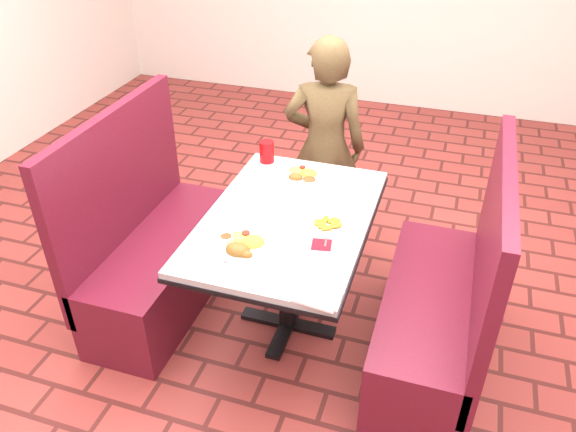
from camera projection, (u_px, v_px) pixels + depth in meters
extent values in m
plane|color=#993732|center=(288.00, 325.00, 3.22)|extent=(7.00, 7.00, 0.00)
cube|color=#B6B9BB|center=(288.00, 219.00, 2.82)|extent=(0.80, 1.20, 0.03)
cube|color=black|center=(288.00, 223.00, 2.83)|extent=(0.81, 1.21, 0.02)
cylinder|color=black|center=(288.00, 277.00, 3.03)|extent=(0.10, 0.10, 0.69)
cube|color=black|center=(288.00, 323.00, 3.21)|extent=(0.55, 0.08, 0.03)
cube|color=black|center=(288.00, 323.00, 3.21)|extent=(0.08, 0.55, 0.03)
cube|color=maroon|center=(167.00, 269.00, 3.29)|extent=(0.45, 1.20, 0.45)
cube|color=maroon|center=(121.00, 194.00, 3.09)|extent=(0.06, 1.20, 0.95)
cube|color=maroon|center=(426.00, 325.00, 2.91)|extent=(0.45, 1.20, 0.45)
cube|color=maroon|center=(488.00, 261.00, 2.59)|extent=(0.06, 1.20, 0.95)
imported|color=brown|center=(325.00, 148.00, 3.54)|extent=(0.57, 0.42, 1.42)
cylinder|color=white|center=(244.00, 247.00, 2.58)|extent=(0.27, 0.27, 0.02)
ellipsoid|color=gold|center=(253.00, 238.00, 2.58)|extent=(0.11, 0.11, 0.05)
ellipsoid|color=#89AC44|center=(238.00, 234.00, 2.62)|extent=(0.11, 0.09, 0.03)
cylinder|color=red|center=(246.00, 233.00, 2.63)|extent=(0.04, 0.04, 0.01)
ellipsoid|color=brown|center=(238.00, 246.00, 2.52)|extent=(0.12, 0.09, 0.07)
ellipsoid|color=brown|center=(246.00, 252.00, 2.50)|extent=(0.07, 0.05, 0.04)
cylinder|color=white|center=(226.00, 240.00, 2.58)|extent=(0.06, 0.06, 0.04)
cylinder|color=brown|center=(226.00, 236.00, 2.57)|extent=(0.05, 0.05, 0.00)
cylinder|color=white|center=(302.00, 177.00, 3.13)|extent=(0.24, 0.24, 0.01)
ellipsoid|color=gold|center=(309.00, 170.00, 3.13)|extent=(0.10, 0.10, 0.04)
ellipsoid|color=#89AC44|center=(297.00, 168.00, 3.16)|extent=(0.10, 0.08, 0.03)
cylinder|color=red|center=(302.00, 167.00, 3.17)|extent=(0.04, 0.04, 0.01)
ellipsoid|color=brown|center=(309.00, 177.00, 3.08)|extent=(0.07, 0.07, 0.02)
ellipsoid|color=brown|center=(296.00, 174.00, 3.09)|extent=(0.08, 0.06, 0.05)
cylinder|color=white|center=(329.00, 226.00, 2.73)|extent=(0.20, 0.20, 0.01)
cube|color=maroon|center=(322.00, 245.00, 2.60)|extent=(0.11, 0.11, 0.00)
cube|color=silver|center=(326.00, 239.00, 2.64)|extent=(0.03, 0.12, 0.00)
cylinder|color=red|center=(267.00, 152.00, 3.26)|extent=(0.08, 0.08, 0.13)
cube|color=white|center=(318.00, 296.00, 2.30)|extent=(0.20, 0.16, 0.01)
cube|color=silver|center=(240.00, 256.00, 2.52)|extent=(0.09, 0.17, 0.00)
cube|color=#B8B8BD|center=(228.00, 258.00, 2.51)|extent=(0.06, 0.15, 0.00)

